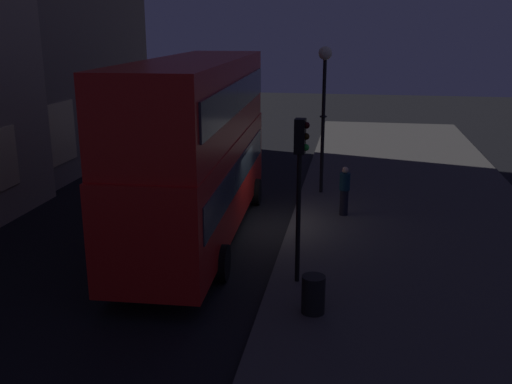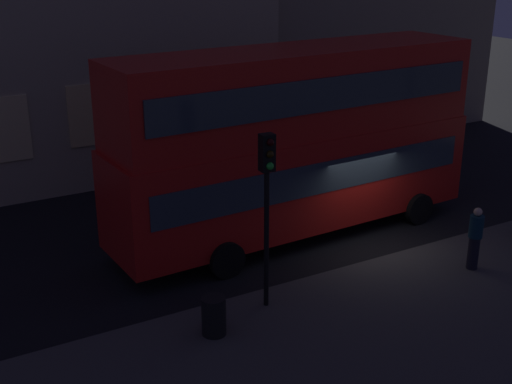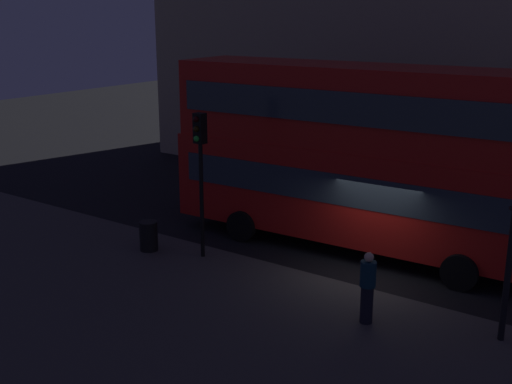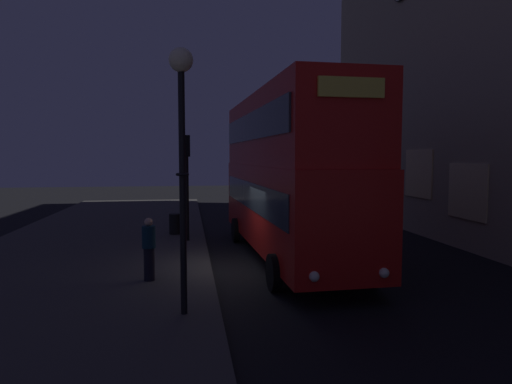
# 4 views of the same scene
# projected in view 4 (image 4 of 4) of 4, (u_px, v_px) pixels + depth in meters

# --- Properties ---
(ground_plane) EXTENTS (80.00, 80.00, 0.00)m
(ground_plane) POSITION_uv_depth(u_px,v_px,m) (242.00, 269.00, 13.97)
(ground_plane) COLOR black
(sidewalk_slab) EXTENTS (44.00, 8.53, 0.12)m
(sidewalk_slab) POSITION_uv_depth(u_px,v_px,m) (66.00, 274.00, 13.19)
(sidewalk_slab) COLOR #423F3D
(sidewalk_slab) RESTS_ON ground
(building_with_clock) EXTENTS (17.81, 9.13, 17.73)m
(building_with_clock) POSITION_uv_depth(u_px,v_px,m) (489.00, 46.00, 21.91)
(building_with_clock) COLOR tan
(building_with_clock) RESTS_ON ground
(double_decker_bus) EXTENTS (11.36, 3.22, 5.55)m
(double_decker_bus) POSITION_uv_depth(u_px,v_px,m) (287.00, 169.00, 15.44)
(double_decker_bus) COLOR red
(double_decker_bus) RESTS_ON ground
(traffic_light_near_kerb) EXTENTS (0.33, 0.37, 4.22)m
(traffic_light_near_kerb) POSITION_uv_depth(u_px,v_px,m) (187.00, 165.00, 17.86)
(traffic_light_near_kerb) COLOR black
(traffic_light_near_kerb) RESTS_ON sidewalk_slab
(street_lamp) EXTENTS (0.51, 0.51, 5.63)m
(street_lamp) POSITION_uv_depth(u_px,v_px,m) (182.00, 120.00, 9.38)
(street_lamp) COLOR black
(street_lamp) RESTS_ON sidewalk_slab
(pedestrian) EXTENTS (0.37, 0.37, 1.72)m
(pedestrian) POSITION_uv_depth(u_px,v_px,m) (149.00, 249.00, 12.23)
(pedestrian) COLOR black
(pedestrian) RESTS_ON sidewalk_slab
(litter_bin) EXTENTS (0.54, 0.54, 0.89)m
(litter_bin) POSITION_uv_depth(u_px,v_px,m) (175.00, 224.00, 19.61)
(litter_bin) COLOR black
(litter_bin) RESTS_ON sidewalk_slab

